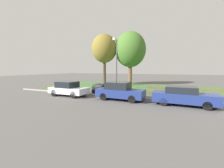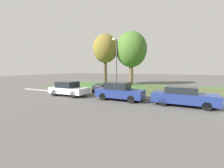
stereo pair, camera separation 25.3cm
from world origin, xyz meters
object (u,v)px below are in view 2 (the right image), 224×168
at_px(street_lamp, 116,60).
at_px(parked_car_silver_hatchback, 69,89).
at_px(parked_car_navy_estate, 183,96).
at_px(covered_motorcycle, 100,88).
at_px(tree_nearest_kerb, 105,49).
at_px(tree_behind_motorcycle, 131,50).
at_px(parked_car_black_saloon, 119,91).

bearing_deg(street_lamp, parked_car_silver_hatchback, -157.38).
distance_m(parked_car_navy_estate, covered_motorcycle, 7.96).
bearing_deg(street_lamp, tree_nearest_kerb, 123.07).
distance_m(covered_motorcycle, street_lamp, 3.38).
distance_m(parked_car_silver_hatchback, tree_behind_motorcycle, 12.69).
xyz_separation_m(parked_car_navy_estate, street_lamp, (-5.77, 1.50, 2.70)).
height_order(covered_motorcycle, tree_nearest_kerb, tree_nearest_kerb).
height_order(parked_car_black_saloon, street_lamp, street_lamp).
bearing_deg(tree_nearest_kerb, covered_motorcycle, -66.53).
height_order(covered_motorcycle, tree_behind_motorcycle, tree_behind_motorcycle).
bearing_deg(parked_car_black_saloon, tree_behind_motorcycle, 103.86).
relative_size(parked_car_navy_estate, street_lamp, 0.81).
bearing_deg(tree_behind_motorcycle, street_lamp, -80.92).
xyz_separation_m(covered_motorcycle, tree_nearest_kerb, (-3.31, 7.61, 5.01)).
xyz_separation_m(covered_motorcycle, tree_behind_motorcycle, (0.39, 9.23, 4.86)).
height_order(parked_car_silver_hatchback, parked_car_navy_estate, parked_car_silver_hatchback).
height_order(parked_car_silver_hatchback, tree_behind_motorcycle, tree_behind_motorcycle).
height_order(tree_nearest_kerb, tree_behind_motorcycle, tree_behind_motorcycle).
xyz_separation_m(parked_car_silver_hatchback, tree_nearest_kerb, (-1.04, 9.81, 4.97)).
relative_size(parked_car_navy_estate, tree_nearest_kerb, 0.54).
xyz_separation_m(tree_behind_motorcycle, street_lamp, (1.55, -9.68, -2.14)).
relative_size(parked_car_silver_hatchback, tree_behind_motorcycle, 0.45).
xyz_separation_m(covered_motorcycle, street_lamp, (1.94, -0.44, 2.73)).
xyz_separation_m(parked_car_black_saloon, covered_motorcycle, (-2.90, 1.96, -0.08)).
bearing_deg(parked_car_silver_hatchback, covered_motorcycle, 45.67).
bearing_deg(parked_car_black_saloon, covered_motorcycle, 147.16).
bearing_deg(tree_behind_motorcycle, covered_motorcycle, -92.44).
bearing_deg(parked_car_silver_hatchback, street_lamp, 24.20).
bearing_deg(street_lamp, parked_car_navy_estate, -14.60).
bearing_deg(tree_behind_motorcycle, parked_car_silver_hatchback, -103.12).
relative_size(tree_nearest_kerb, tree_behind_motorcycle, 0.96).
bearing_deg(parked_car_navy_estate, parked_car_black_saloon, -177.67).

